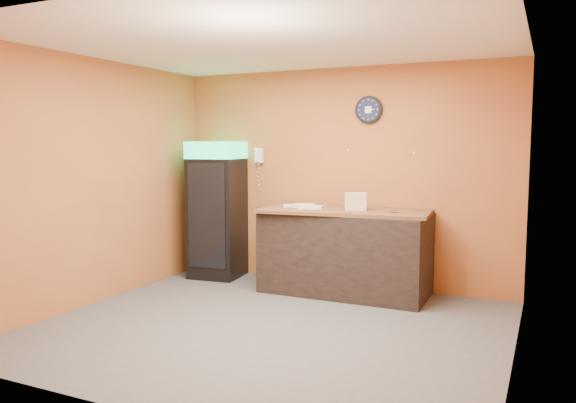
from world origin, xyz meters
The scene contains 15 objects.
floor centered at (0.00, 0.00, 0.00)m, with size 4.50×4.50×0.00m, color #47474C.
back_wall centered at (0.00, 2.00, 1.40)m, with size 4.50×0.02×2.80m, color #AC6B30.
left_wall centered at (-2.25, 0.00, 1.40)m, with size 0.02×4.00×2.80m, color #AC6B30.
right_wall centered at (2.25, 0.00, 1.40)m, with size 0.02×4.00×2.80m, color #AC6B30.
ceiling centered at (0.00, 0.00, 2.80)m, with size 4.50×4.00×0.02m, color white.
beverage_cooler centered at (-1.67, 1.61, 0.91)m, with size 0.72×0.73×1.86m.
prep_counter centered at (0.23, 1.56, 0.50)m, with size 2.00×0.89×1.00m, color black.
wall_clock centered at (0.38, 1.97, 2.25)m, with size 0.34×0.06×0.34m.
wall_phone centered at (-1.17, 1.95, 1.67)m, with size 0.11×0.10×0.21m.
butcher_paper centered at (0.23, 1.56, 1.02)m, with size 2.02×0.92×0.04m, color brown.
sub_roll_stack centered at (0.39, 1.46, 1.15)m, with size 0.27×0.16×0.21m.
wrapped_sandwich_left centered at (-0.43, 1.48, 1.06)m, with size 0.25×0.10×0.04m, color silver.
wrapped_sandwich_mid centered at (-0.17, 1.40, 1.06)m, with size 0.29×0.11×0.04m, color silver.
wrapped_sandwich_right centered at (-0.34, 1.62, 1.06)m, with size 0.26×0.10×0.04m, color silver.
kitchen_tool centered at (-0.08, 1.70, 1.07)m, with size 0.05×0.05×0.05m, color silver.
Camera 1 is at (2.47, -4.87, 1.82)m, focal length 35.00 mm.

